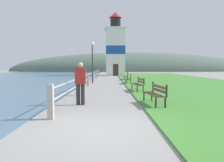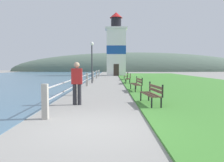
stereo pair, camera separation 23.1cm
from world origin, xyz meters
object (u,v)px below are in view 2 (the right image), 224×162
at_px(park_bench_by_lighthouse, 127,75).
at_px(lighthouse, 117,49).
at_px(park_bench_near, 153,93).
at_px(park_bench_midway, 138,83).
at_px(park_bench_far, 129,78).
at_px(lamp_post, 93,55).
at_px(person_strolling, 78,82).

distance_m(park_bench_by_lighthouse, lighthouse, 13.38).
bearing_deg(park_bench_near, park_bench_midway, -95.57).
bearing_deg(park_bench_far, park_bench_midway, 96.68).
height_order(park_bench_midway, lighthouse, lighthouse).
relative_size(park_bench_midway, lamp_post, 0.48).
bearing_deg(park_bench_by_lighthouse, park_bench_far, 90.65).
distance_m(park_bench_far, lighthouse, 18.74).
distance_m(park_bench_midway, lighthouse, 24.85).
bearing_deg(park_bench_far, person_strolling, 80.82).
xyz_separation_m(park_bench_by_lighthouse, person_strolling, (-3.21, -16.75, 0.45)).
xyz_separation_m(park_bench_far, lighthouse, (-0.85, 18.25, 4.18)).
bearing_deg(park_bench_far, park_bench_near, 96.70).
distance_m(park_bench_near, lighthouse, 29.86).
height_order(park_bench_by_lighthouse, person_strolling, person_strolling).
bearing_deg(person_strolling, lamp_post, -0.11).
bearing_deg(lamp_post, park_bench_near, -73.12).
distance_m(park_bench_by_lighthouse, lamp_post, 6.57).
bearing_deg(park_bench_far, lamp_post, -3.25).
height_order(person_strolling, lamp_post, lamp_post).
bearing_deg(park_bench_midway, park_bench_far, -93.57).
relative_size(person_strolling, lamp_post, 0.46).
xyz_separation_m(park_bench_far, person_strolling, (-3.05, -11.16, 0.45)).
height_order(lighthouse, lamp_post, lighthouse).
height_order(park_bench_near, park_bench_midway, same).
bearing_deg(lighthouse, park_bench_by_lighthouse, -85.47).
bearing_deg(lighthouse, park_bench_near, -88.13).
distance_m(park_bench_far, park_bench_by_lighthouse, 5.59).
xyz_separation_m(park_bench_by_lighthouse, lamp_post, (-3.64, -5.01, 2.20)).
relative_size(park_bench_near, park_bench_midway, 0.96).
distance_m(park_bench_near, person_strolling, 3.20).
relative_size(park_bench_midway, park_bench_by_lighthouse, 1.12).
height_order(park_bench_near, park_bench_far, same).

